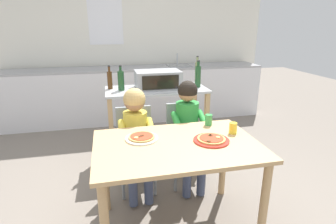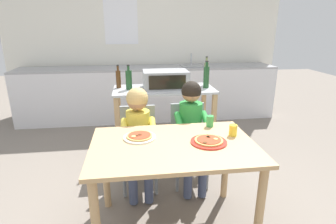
# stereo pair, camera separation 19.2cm
# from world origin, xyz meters

# --- Properties ---
(ground_plane) EXTENTS (12.37, 12.37, 0.00)m
(ground_plane) POSITION_xyz_m (0.00, 1.24, 0.00)
(ground_plane) COLOR slate
(back_wall_tiled) EXTENTS (4.78, 0.13, 2.70)m
(back_wall_tiled) POSITION_xyz_m (-0.00, 3.15, 1.35)
(back_wall_tiled) COLOR white
(back_wall_tiled) RESTS_ON ground
(kitchen_counter) EXTENTS (4.30, 0.60, 1.10)m
(kitchen_counter) POSITION_xyz_m (0.00, 2.74, 0.45)
(kitchen_counter) COLOR silver
(kitchen_counter) RESTS_ON ground
(kitchen_island_cart) EXTENTS (1.17, 0.54, 0.87)m
(kitchen_island_cart) POSITION_xyz_m (0.08, 1.27, 0.58)
(kitchen_island_cart) COLOR #B7BABF
(kitchen_island_cart) RESTS_ON ground
(toaster_oven) EXTENTS (0.51, 0.34, 0.21)m
(toaster_oven) POSITION_xyz_m (0.10, 1.28, 0.97)
(toaster_oven) COLOR #999BA0
(toaster_oven) RESTS_ON kitchen_island_cart
(bottle_tall_green_wine) EXTENTS (0.07, 0.07, 0.28)m
(bottle_tall_green_wine) POSITION_xyz_m (-0.32, 1.27, 0.98)
(bottle_tall_green_wine) COLOR #1E4723
(bottle_tall_green_wine) RESTS_ON kitchen_island_cart
(bottle_clear_vinegar) EXTENTS (0.07, 0.07, 0.31)m
(bottle_clear_vinegar) POSITION_xyz_m (0.58, 1.24, 1.00)
(bottle_clear_vinegar) COLOR #1E4723
(bottle_clear_vinegar) RESTS_ON kitchen_island_cart
(bottle_dark_olive_oil) EXTENTS (0.06, 0.06, 0.27)m
(bottle_dark_olive_oil) POSITION_xyz_m (-0.44, 1.37, 0.98)
(bottle_dark_olive_oil) COLOR #4C2D14
(bottle_dark_olive_oil) RESTS_ON kitchen_island_cart
(bottle_squat_spirits) EXTENTS (0.05, 0.05, 0.35)m
(bottle_squat_spirits) POSITION_xyz_m (0.62, 1.39, 1.01)
(bottle_squat_spirits) COLOR olive
(bottle_squat_spirits) RESTS_ON kitchen_island_cart
(dining_table) EXTENTS (1.21, 0.81, 0.74)m
(dining_table) POSITION_xyz_m (0.00, 0.00, 0.63)
(dining_table) COLOR tan
(dining_table) RESTS_ON ground
(dining_chair_left) EXTENTS (0.36, 0.36, 0.81)m
(dining_chair_left) POSITION_xyz_m (-0.24, 0.66, 0.48)
(dining_chair_left) COLOR gray
(dining_chair_left) RESTS_ON ground
(dining_chair_right) EXTENTS (0.36, 0.36, 0.81)m
(dining_chair_right) POSITION_xyz_m (0.26, 0.68, 0.48)
(dining_chair_right) COLOR gray
(dining_chair_right) RESTS_ON ground
(child_in_yellow_shirt) EXTENTS (0.32, 0.42, 1.02)m
(child_in_yellow_shirt) POSITION_xyz_m (-0.24, 0.54, 0.67)
(child_in_yellow_shirt) COLOR #424C6B
(child_in_yellow_shirt) RESTS_ON ground
(child_in_green_shirt) EXTENTS (0.32, 0.42, 1.06)m
(child_in_green_shirt) POSITION_xyz_m (0.26, 0.56, 0.68)
(child_in_green_shirt) COLOR #424C6B
(child_in_green_shirt) RESTS_ON ground
(pizza_plate_white) EXTENTS (0.25, 0.25, 0.03)m
(pizza_plate_white) POSITION_xyz_m (-0.24, 0.14, 0.75)
(pizza_plate_white) COLOR white
(pizza_plate_white) RESTS_ON dining_table
(pizza_plate_red_rimmed) EXTENTS (0.27, 0.27, 0.03)m
(pizza_plate_red_rimmed) POSITION_xyz_m (0.26, -0.01, 0.75)
(pizza_plate_red_rimmed) COLOR red
(pizza_plate_red_rimmed) RESTS_ON dining_table
(drinking_cup_green) EXTENTS (0.06, 0.06, 0.10)m
(drinking_cup_green) POSITION_xyz_m (0.36, 0.31, 0.79)
(drinking_cup_green) COLOR green
(drinking_cup_green) RESTS_ON dining_table
(drinking_cup_yellow) EXTENTS (0.06, 0.06, 0.09)m
(drinking_cup_yellow) POSITION_xyz_m (0.49, 0.09, 0.79)
(drinking_cup_yellow) COLOR yellow
(drinking_cup_yellow) RESTS_ON dining_table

